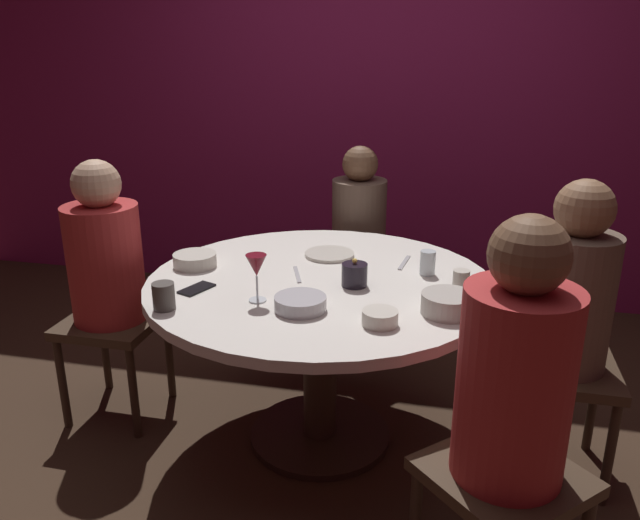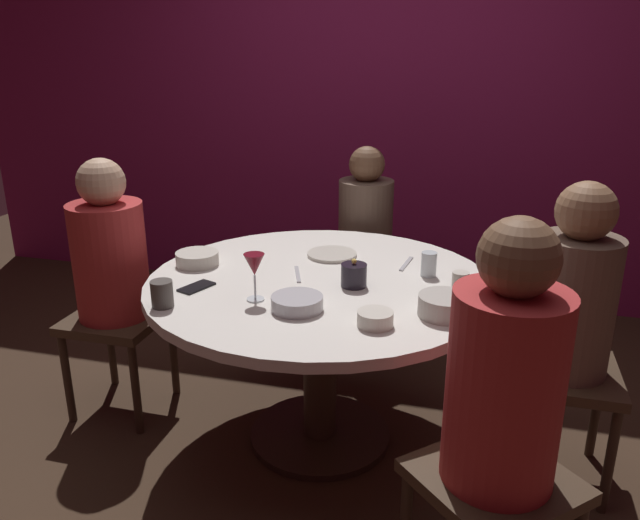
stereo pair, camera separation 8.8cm
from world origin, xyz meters
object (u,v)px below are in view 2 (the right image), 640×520
Objects in this scene: bowl_serving_large at (297,303)px; bowl_salad_center at (375,319)px; seated_diner_front_right at (504,388)px; dining_table at (320,313)px; cell_phone at (197,287)px; candle_holder at (354,275)px; seated_diner_left at (110,261)px; seated_diner_back at (365,226)px; seated_diner_right at (573,305)px; cup_near_candle at (162,294)px; cup_by_right_diner at (429,264)px; bowl_small_white at (197,258)px; cup_by_left_diner at (460,285)px; wine_glass at (254,267)px; bowl_sauce_side at (445,306)px; dinner_plate at (332,254)px.

bowl_salad_center is at bearing -11.87° from bowl_serving_large.
dining_table is at bearing 0.00° from seated_diner_front_right.
seated_diner_front_right reaches higher than cell_phone.
cell_phone is at bearing -163.05° from candle_holder.
bowl_salad_center is at bearing -16.66° from seated_diner_left.
seated_diner_right reaches higher than seated_diner_back.
seated_diner_right reaches higher than dining_table.
cell_phone is (-1.13, 0.48, -0.01)m from seated_diner_front_right.
cup_near_candle is 0.97× the size of cup_by_right_diner.
dining_table is 7.65× the size of bowl_small_white.
cup_by_left_diner is (0.25, 0.31, 0.03)m from bowl_salad_center.
seated_diner_right is 0.74m from seated_diner_front_right.
wine_glass is at bearing -144.42° from cup_by_right_diner.
seated_diner_back is at bearing 117.57° from cup_by_right_diner.
seated_diner_right is (1.88, -0.00, 0.01)m from seated_diner_left.
seated_diner_back is 6.02× the size of bowl_sauce_side.
cup_by_right_diner is at bearing 123.04° from cup_by_left_diner.
cup_by_right_diner is (-0.53, 0.15, 0.05)m from seated_diner_right.
cup_by_left_diner is at bearing -2.14° from seated_diner_left.
seated_diner_front_right reaches higher than dining_table.
wine_glass is at bearing -38.73° from bowl_small_white.
candle_holder is at bearing 31.09° from cup_near_candle.
wine_glass is at bearing -8.12° from seated_diner_back.
bowl_salad_center is (0.14, -0.33, -0.02)m from candle_holder.
bowl_small_white is at bearing 176.58° from dining_table.
bowl_small_white is (-0.37, 0.30, -0.10)m from wine_glass.
dining_table is 0.42m from wine_glass.
dinner_plate is at bearing -16.73° from seated_diner_right.
dinner_plate is at bearing 94.73° from dining_table.
cup_by_left_diner reaches higher than cell_phone.
bowl_serving_large is 0.61m from cup_by_right_diner.
dining_table is 0.24m from candle_holder.
seated_diner_left is 1.36m from cup_by_right_diner.
bowl_salad_center is (-0.65, -0.37, 0.03)m from seated_diner_right.
wine_glass is (-0.17, -0.27, 0.27)m from dining_table.
candle_holder is at bearing 152.64° from bowl_sauce_side.
cup_by_left_diner is (-0.15, 0.64, 0.03)m from seated_diner_front_right.
bowl_sauce_side is 1.93× the size of cup_near_candle.
cup_near_candle is (0.48, -0.41, 0.06)m from seated_diner_left.
candle_holder is 0.60× the size of bowl_serving_large.
seated_diner_left is 0.96× the size of seated_diner_front_right.
cup_by_right_diner reaches higher than bowl_serving_large.
bowl_salad_center is at bearing -25.72° from bowl_small_white.
seated_diner_back is at bearing 70.80° from cup_near_candle.
cell_phone is 0.44m from bowl_serving_large.
candle_holder is 0.60× the size of bowl_sauce_side.
seated_diner_back is 11.10× the size of cup_by_left_diner.
seated_diner_front_right reaches higher than cup_by_right_diner.
cup_by_right_diner is (-0.13, 0.20, -0.00)m from cup_by_left_diner.
seated_diner_front_right is 0.52m from bowl_salad_center.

